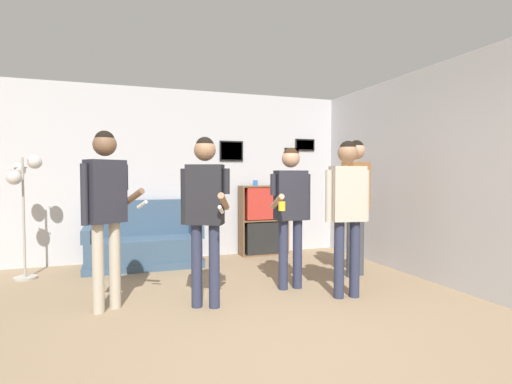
% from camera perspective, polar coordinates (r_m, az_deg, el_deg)
% --- Properties ---
extents(ground_plane, '(20.00, 20.00, 0.00)m').
position_cam_1_polar(ground_plane, '(3.19, 3.10, -22.38)').
color(ground_plane, '#937A5B').
extents(wall_back, '(7.60, 0.08, 2.70)m').
position_cam_1_polar(wall_back, '(6.57, -9.52, 2.54)').
color(wall_back, silver).
rests_on(wall_back, ground_plane).
extents(wall_right, '(0.06, 6.17, 2.70)m').
position_cam_1_polar(wall_right, '(5.89, 20.07, 2.42)').
color(wall_right, silver).
rests_on(wall_right, ground_plane).
extents(couch, '(1.65, 0.80, 0.95)m').
position_cam_1_polar(couch, '(6.16, -15.76, -7.27)').
color(couch, '#3D5670').
rests_on(couch, ground_plane).
extents(bookshelf, '(0.81, 0.30, 1.16)m').
position_cam_1_polar(bookshelf, '(6.71, 1.09, -4.06)').
color(bookshelf, brown).
rests_on(bookshelf, ground_plane).
extents(floor_lamp, '(0.39, 0.42, 1.59)m').
position_cam_1_polar(floor_lamp, '(5.88, -30.34, 0.77)').
color(floor_lamp, '#ADA89E').
rests_on(floor_lamp, ground_plane).
extents(person_player_foreground_left, '(0.61, 0.38, 1.77)m').
position_cam_1_polar(person_player_foreground_left, '(4.16, -20.68, -1.00)').
color(person_player_foreground_left, '#B7AD99').
rests_on(person_player_foreground_left, ground_plane).
extents(person_player_foreground_center, '(0.46, 0.58, 1.72)m').
position_cam_1_polar(person_player_foreground_center, '(4.02, -7.29, -1.53)').
color(person_player_foreground_center, '#2D334C').
rests_on(person_player_foreground_center, ground_plane).
extents(person_watcher_holding_cup, '(0.51, 0.41, 1.66)m').
position_cam_1_polar(person_watcher_holding_cup, '(4.67, 4.97, -1.53)').
color(person_watcher_holding_cup, '#2D334C').
rests_on(person_watcher_holding_cup, ground_plane).
extents(person_spectator_near_bookshelf, '(0.50, 0.25, 1.71)m').
position_cam_1_polar(person_spectator_near_bookshelf, '(4.43, 12.92, -1.33)').
color(person_spectator_near_bookshelf, '#2D334C').
rests_on(person_spectator_near_bookshelf, ground_plane).
extents(person_spectator_far_right, '(0.48, 0.30, 1.79)m').
position_cam_1_polar(person_spectator_far_right, '(5.41, 14.08, 0.03)').
color(person_spectator_far_right, '#3D4247').
rests_on(person_spectator_far_right, ground_plane).
extents(drinking_cup, '(0.08, 0.08, 0.09)m').
position_cam_1_polar(drinking_cup, '(6.62, -0.09, 1.30)').
color(drinking_cup, blue).
rests_on(drinking_cup, bookshelf).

